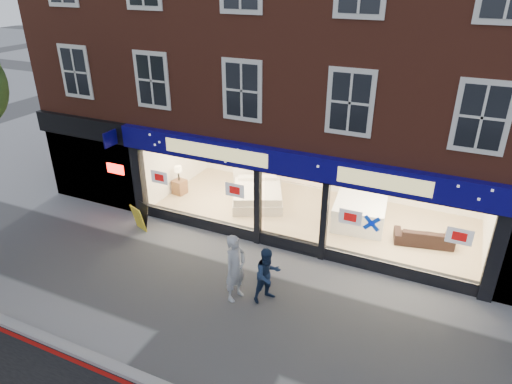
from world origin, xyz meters
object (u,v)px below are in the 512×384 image
Objects in this scene: mattress_stack at (360,211)px; a_board at (140,217)px; sofa at (424,236)px; pedestrian_blue at (268,275)px; display_bed at (257,193)px; pedestrian_grey at (235,268)px.

mattress_stack is 7.30m from a_board.
pedestrian_blue is at bearing 40.40° from sofa.
pedestrian_blue is (-1.27, -4.86, 0.26)m from mattress_stack.
display_bed is 3.75m from mattress_stack.
a_board is (-2.75, -3.26, 0.00)m from display_bed.
mattress_stack is 1.20× the size of pedestrian_grey.
sofa is 1.98× the size of a_board.
pedestrian_blue is at bearing -104.61° from mattress_stack.
a_board is 4.83m from pedestrian_grey.
mattress_stack is 2.51× the size of a_board.
sofa is (2.12, -0.49, -0.15)m from mattress_stack.
display_bed is at bearing 32.81° from pedestrian_grey.
a_board is (-6.50, -3.32, -0.06)m from mattress_stack.
display_bed is 5.38m from pedestrian_grey.
pedestrian_blue is (2.48, -4.80, 0.32)m from display_bed.
a_board is 5.47m from pedestrian_blue.
pedestrian_blue is at bearing -56.23° from pedestrian_grey.
display_bed is 1.45× the size of pedestrian_grey.
display_bed is at bearing -179.07° from mattress_stack.
pedestrian_grey reaches higher than sofa.
display_bed is 5.88m from sofa.
pedestrian_blue is (5.23, -1.55, 0.32)m from a_board.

